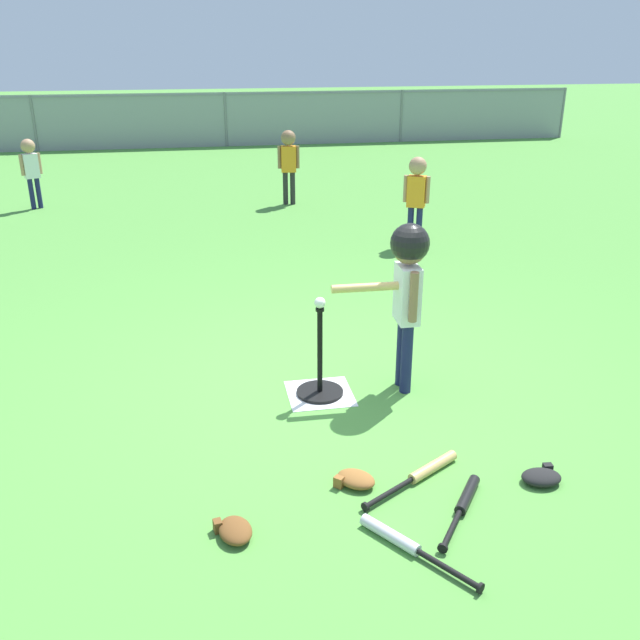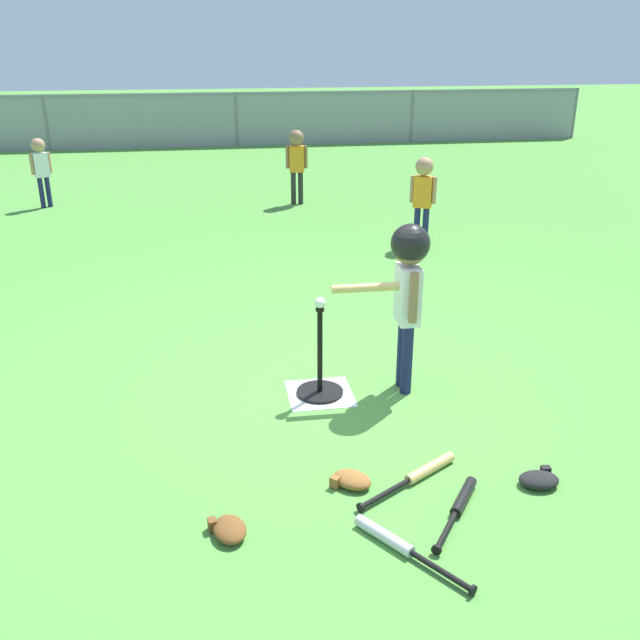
# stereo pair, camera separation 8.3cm
# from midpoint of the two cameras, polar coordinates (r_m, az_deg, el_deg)

# --- Properties ---
(ground_plane) EXTENTS (60.00, 60.00, 0.00)m
(ground_plane) POSITION_cam_midpoint_polar(r_m,az_deg,el_deg) (4.78, 1.11, -6.05)
(ground_plane) COLOR #51933D
(home_plate) EXTENTS (0.44, 0.44, 0.01)m
(home_plate) POSITION_cam_midpoint_polar(r_m,az_deg,el_deg) (4.77, 0.50, -6.08)
(home_plate) COLOR white
(home_plate) RESTS_ON ground_plane
(batting_tee) EXTENTS (0.32, 0.32, 0.63)m
(batting_tee) POSITION_cam_midpoint_polar(r_m,az_deg,el_deg) (4.73, 0.50, -5.08)
(batting_tee) COLOR black
(batting_tee) RESTS_ON ground_plane
(baseball_on_tee) EXTENTS (0.07, 0.07, 0.07)m
(baseball_on_tee) POSITION_cam_midpoint_polar(r_m,az_deg,el_deg) (4.49, 0.53, 1.41)
(baseball_on_tee) COLOR white
(baseball_on_tee) RESTS_ON batting_tee
(batter_child) EXTENTS (0.64, 0.34, 1.17)m
(batter_child) POSITION_cam_midpoint_polar(r_m,az_deg,el_deg) (4.56, 7.75, 3.71)
(batter_child) COLOR #191E4C
(batter_child) RESTS_ON ground_plane
(fielder_deep_center) EXTENTS (0.28, 0.20, 1.02)m
(fielder_deep_center) POSITION_cam_midpoint_polar(r_m,az_deg,el_deg) (8.09, 8.78, 10.56)
(fielder_deep_center) COLOR #191E4C
(fielder_deep_center) RESTS_ON ground_plane
(fielder_deep_left) EXTENTS (0.31, 0.21, 1.05)m
(fielder_deep_left) POSITION_cam_midpoint_polar(r_m,az_deg,el_deg) (10.13, -1.70, 13.26)
(fielder_deep_left) COLOR #262626
(fielder_deep_left) RESTS_ON ground_plane
(fielder_near_left) EXTENTS (0.26, 0.19, 0.97)m
(fielder_near_left) POSITION_cam_midpoint_polar(r_m,az_deg,el_deg) (10.67, -21.80, 11.89)
(fielder_near_left) COLOR #191E4C
(fielder_near_left) RESTS_ON ground_plane
(spare_bat_silver) EXTENTS (0.44, 0.59, 0.06)m
(spare_bat_silver) POSITION_cam_midpoint_polar(r_m,az_deg,el_deg) (3.50, 6.94, -17.73)
(spare_bat_silver) COLOR silver
(spare_bat_silver) RESTS_ON ground_plane
(spare_bat_wood) EXTENTS (0.65, 0.42, 0.06)m
(spare_bat_wood) POSITION_cam_midpoint_polar(r_m,az_deg,el_deg) (3.97, 8.92, -12.35)
(spare_bat_wood) COLOR #DBB266
(spare_bat_wood) RESTS_ON ground_plane
(spare_bat_black) EXTENTS (0.41, 0.53, 0.06)m
(spare_bat_black) POSITION_cam_midpoint_polar(r_m,az_deg,el_deg) (3.79, 12.09, -14.55)
(spare_bat_black) COLOR black
(spare_bat_black) RESTS_ON ground_plane
(glove_by_plate) EXTENTS (0.27, 0.27, 0.07)m
(glove_by_plate) POSITION_cam_midpoint_polar(r_m,az_deg,el_deg) (3.88, 3.23, -12.99)
(glove_by_plate) COLOR brown
(glove_by_plate) RESTS_ON ground_plane
(glove_near_bats) EXTENTS (0.23, 0.18, 0.07)m
(glove_near_bats) POSITION_cam_midpoint_polar(r_m,az_deg,el_deg) (4.07, 18.16, -12.37)
(glove_near_bats) COLOR black
(glove_near_bats) RESTS_ON ground_plane
(glove_tossed_aside) EXTENTS (0.21, 0.25, 0.07)m
(glove_tossed_aside) POSITION_cam_midpoint_polar(r_m,az_deg,el_deg) (3.57, -6.82, -16.73)
(glove_tossed_aside) COLOR brown
(glove_tossed_aside) RESTS_ON ground_plane
(outfield_fence) EXTENTS (16.06, 0.06, 1.15)m
(outfield_fence) POSITION_cam_midpoint_polar(r_m,az_deg,el_deg) (15.95, -6.76, 16.23)
(outfield_fence) COLOR slate
(outfield_fence) RESTS_ON ground_plane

